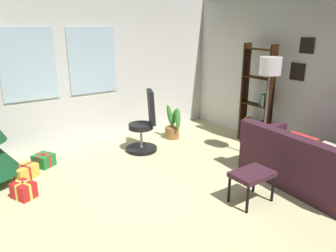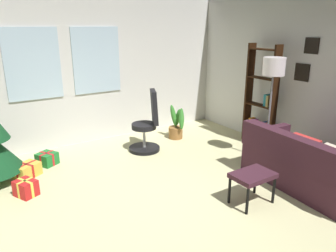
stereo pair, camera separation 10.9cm
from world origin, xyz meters
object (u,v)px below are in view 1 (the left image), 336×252
Objects in this scene: gift_box_green at (44,160)px; potted_plant at (173,126)px; bookshelf at (257,101)px; couch at (320,166)px; floor_lamp at (270,74)px; footstool at (252,176)px; gift_box_red at (24,190)px; office_chair at (144,128)px; gift_box_gold at (24,172)px.

gift_box_green is 2.51m from potted_plant.
bookshelf reaches higher than gift_box_green.
floor_lamp is (0.12, 1.09, 1.15)m from couch.
footstool is 0.31× the size of floor_lamp.
gift_box_red is (-3.53, 2.00, -0.18)m from couch.
office_chair is 2.16m from bookshelf.
potted_plant is (-1.14, 1.11, -0.58)m from bookshelf.
gift_box_red is at bearing 175.62° from bookshelf.
gift_box_red is 0.20× the size of floor_lamp.
gift_box_red is 1.00m from gift_box_green.
gift_box_red is at bearing 143.50° from footstool.
floor_lamp is at bearing -44.30° from office_chair.
gift_box_red is at bearing -118.42° from gift_box_green.
footstool reaches higher than gift_box_green.
floor_lamp reaches higher than gift_box_green.
couch is 3.55× the size of footstool.
gift_box_green is 3.90m from bookshelf.
gift_box_gold is at bearing 78.52° from gift_box_red.
office_chair is at bearing -1.41° from gift_box_gold.
bookshelf reaches higher than couch.
potted_plant is at bearing 14.88° from gift_box_red.
couch is at bearing -29.53° from gift_box_red.
footstool is at bearing -145.76° from floor_lamp.
floor_lamp is (1.26, 0.86, 1.08)m from footstool.
footstool is (-1.15, 0.23, 0.07)m from couch.
footstool is at bearing -54.16° from gift_box_green.
gift_box_red is at bearing -101.48° from gift_box_gold.
gift_box_red is at bearing 166.06° from floor_lamp.
office_chair is at bearing 13.88° from gift_box_red.
floor_lamp is 2.49× the size of potted_plant.
bookshelf is (0.58, 1.69, 0.53)m from couch.
bookshelf is 1.69m from potted_plant.
gift_box_gold is 0.39× the size of office_chair.
bookshelf is at bearing 40.05° from footstool.
couch is 2.85m from potted_plant.
floor_lamp reaches higher than couch.
office_chair is (-1.36, 2.54, 0.14)m from couch.
floor_lamp is at bearing -13.94° from gift_box_red.
gift_box_red is 0.31× the size of office_chair.
gift_box_gold is at bearing 178.59° from office_chair.
floor_lamp reaches higher than potted_plant.
office_chair is at bearing -11.44° from gift_box_green.
office_chair is 0.86m from potted_plant.
office_chair reaches higher than footstool.
couch reaches higher than potted_plant.
gift_box_gold is at bearing 133.94° from footstool.
gift_box_gold is 0.23× the size of bookshelf.
couch is at bearing -37.17° from gift_box_gold.
gift_box_green is at bearing 161.81° from bookshelf.
couch is at bearing -109.06° from bookshelf.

